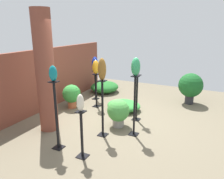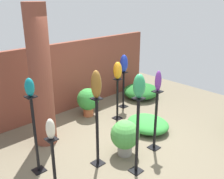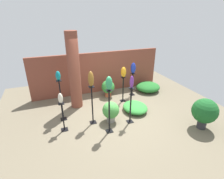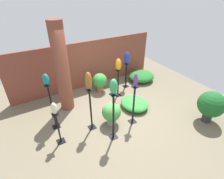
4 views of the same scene
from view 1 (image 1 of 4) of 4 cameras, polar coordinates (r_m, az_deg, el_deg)
The scene contains 22 objects.
ground_plane at distance 5.77m, azimuth 1.17°, elevation -7.92°, with size 8.00×8.00×0.00m, color #6B604C.
brick_wall_back at distance 6.70m, azimuth -16.40°, elevation 2.78°, with size 5.60×0.12×1.75m, color brown.
brick_pillar at distance 5.08m, azimuth -17.04°, elevation 4.28°, with size 0.42×0.42×2.74m, color brown.
pedestal_jade at distance 4.81m, azimuth 5.88°, elevation -4.97°, with size 0.20×0.20×1.36m.
pedestal_bronze at distance 4.78m, azimuth -2.48°, elevation -5.61°, with size 0.20×0.20×1.27m.
pedestal_cobalt at distance 7.25m, azimuth -4.35°, elevation 0.82°, with size 0.20×0.20×0.97m.
pedestal_violet at distance 5.62m, azimuth 6.48°, elevation -2.67°, with size 0.20×0.20×1.20m.
pedestal_ivory at distance 4.12m, azimuth -7.88°, elevation -12.13°, with size 0.20×0.20×0.91m.
pedestal_teal at distance 4.39m, azimuth -14.29°, elevation -7.37°, with size 0.20×0.20×1.38m.
pedestal_amber at distance 6.55m, azimuth -4.13°, elevation -0.68°, with size 0.20×0.20×1.01m.
art_vase_jade at distance 4.56m, azimuth 6.21°, elevation 5.92°, with size 0.18×0.19×0.39m, color #2D9356.
art_vase_bronze at distance 4.52m, azimuth -2.62°, elevation 5.28°, with size 0.17×0.18×0.47m, color brown.
art_vase_cobalt at distance 7.08m, azimuth -4.48°, elevation 6.72°, with size 0.21×0.20×0.45m, color #192D9E.
art_vase_violet at distance 5.40m, azimuth 6.76°, elevation 5.81°, with size 0.12×0.12×0.39m, color #6B2D8C.
art_vase_ivory at distance 3.85m, azimuth -8.26°, elevation -3.47°, with size 0.13×0.13×0.32m, color beige.
art_vase_teal at distance 4.13m, azimuth -15.15°, elevation 4.06°, with size 0.15×0.15×0.30m, color #0F727A.
art_vase_amber at distance 6.37m, azimuth -4.26°, elevation 5.83°, with size 0.20×0.20×0.41m, color orange.
potted_plant_mid_left at distance 5.27m, azimuth 1.66°, elevation -5.73°, with size 0.54×0.54×0.68m.
potted_plant_near_pillar at distance 6.57m, azimuth -10.50°, elevation -1.30°, with size 0.54×0.54×0.71m.
potted_plant_front_left at distance 7.18m, azimuth 19.84°, elevation 0.91°, with size 0.74×0.74×0.97m.
foliage_bed_east at distance 8.08m, azimuth -1.93°, elevation 0.67°, with size 1.06×1.00×0.38m, color #236B28.
foliage_bed_west at distance 6.37m, azimuth 3.09°, elevation -4.18°, with size 0.85×0.98×0.28m, color #338C38.
Camera 1 is at (-4.76, -2.23, 2.36)m, focal length 35.00 mm.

